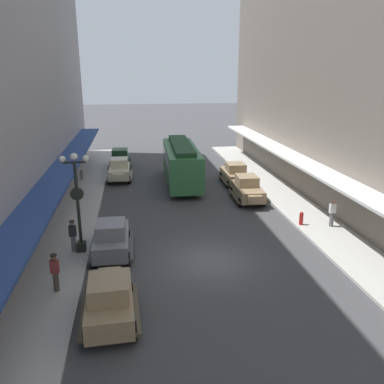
{
  "coord_description": "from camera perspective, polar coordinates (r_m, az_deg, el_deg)",
  "views": [
    {
      "loc": [
        -3.52,
        -17.94,
        9.11
      ],
      "look_at": [
        0.0,
        6.0,
        1.8
      ],
      "focal_mm": 37.65,
      "sensor_mm": 36.0,
      "label": 1
    }
  ],
  "objects": [
    {
      "name": "pedestrian_4",
      "position": [
        21.59,
        -16.52,
        -5.95
      ],
      "size": [
        0.36,
        0.28,
        1.67
      ],
      "color": "slate",
      "rests_on": "sidewalk_left"
    },
    {
      "name": "streetcar",
      "position": [
        33.35,
        -1.54,
        4.32
      ],
      "size": [
        2.77,
        9.67,
        3.46
      ],
      "color": "#33723F",
      "rests_on": "ground"
    },
    {
      "name": "parked_car_3",
      "position": [
        33.62,
        6.07,
        2.65
      ],
      "size": [
        2.16,
        4.27,
        1.84
      ],
      "color": "#997F5B",
      "rests_on": "ground"
    },
    {
      "name": "pedestrian_3",
      "position": [
        18.11,
        -18.82,
        -10.71
      ],
      "size": [
        0.36,
        0.28,
        1.67
      ],
      "color": "#4C4238",
      "rests_on": "sidewalk_left"
    },
    {
      "name": "parked_car_4",
      "position": [
        15.88,
        -11.62,
        -14.52
      ],
      "size": [
        2.29,
        4.31,
        1.84
      ],
      "color": "#997F5B",
      "rests_on": "ground"
    },
    {
      "name": "pedestrian_1",
      "position": [
        25.39,
        19.24,
        -2.82
      ],
      "size": [
        0.36,
        0.24,
        1.64
      ],
      "color": "slate",
      "rests_on": "sidewalk_right"
    },
    {
      "name": "ground_plane",
      "position": [
        20.42,
        2.48,
        -9.69
      ],
      "size": [
        200.0,
        200.0,
        0.0
      ],
      "primitive_type": "plane",
      "color": "#424244"
    },
    {
      "name": "parked_car_5",
      "position": [
        21.08,
        -11.34,
        -6.32
      ],
      "size": [
        2.16,
        4.27,
        1.84
      ],
      "color": "slate",
      "rests_on": "ground"
    },
    {
      "name": "fire_hydrant",
      "position": [
        25.26,
        15.22,
        -3.59
      ],
      "size": [
        0.24,
        0.24,
        0.82
      ],
      "color": "#B21E19",
      "rests_on": "sidewalk_right"
    },
    {
      "name": "parked_car_0",
      "position": [
        39.71,
        -10.16,
        4.67
      ],
      "size": [
        2.24,
        4.3,
        1.84
      ],
      "color": "#193D23",
      "rests_on": "ground"
    },
    {
      "name": "parked_car_1",
      "position": [
        29.38,
        7.84,
        0.51
      ],
      "size": [
        2.25,
        4.3,
        1.84
      ],
      "color": "#997F5B",
      "rests_on": "ground"
    },
    {
      "name": "sidewalk_left",
      "position": [
        20.48,
        -18.97,
        -10.36
      ],
      "size": [
        3.0,
        60.0,
        0.15
      ],
      "primitive_type": "cube",
      "color": "#B7B5AD",
      "rests_on": "ground"
    },
    {
      "name": "lamp_post_with_clock",
      "position": [
        20.85,
        -15.92,
        -0.94
      ],
      "size": [
        1.42,
        0.44,
        5.16
      ],
      "color": "black",
      "rests_on": "sidewalk_left"
    },
    {
      "name": "parked_car_2",
      "position": [
        35.43,
        -10.24,
        3.21
      ],
      "size": [
        2.19,
        4.28,
        1.84
      ],
      "color": "beige",
      "rests_on": "ground"
    },
    {
      "name": "pedestrian_0",
      "position": [
        35.66,
        -15.45,
        3.03
      ],
      "size": [
        0.36,
        0.24,
        1.64
      ],
      "color": "slate",
      "rests_on": "sidewalk_left"
    },
    {
      "name": "sidewalk_right",
      "position": [
        22.91,
        21.42,
        -7.66
      ],
      "size": [
        3.0,
        60.0,
        0.15
      ],
      "primitive_type": "cube",
      "color": "#B7B5AD",
      "rests_on": "ground"
    }
  ]
}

